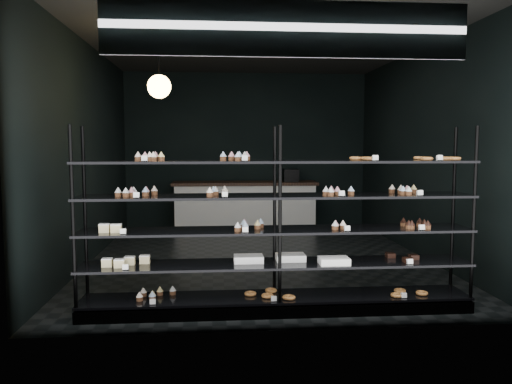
% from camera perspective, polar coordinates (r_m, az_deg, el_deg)
% --- Properties ---
extents(room, '(5.01, 6.01, 3.20)m').
position_cam_1_polar(room, '(7.48, 0.33, 4.50)').
color(room, black).
rests_on(room, ground).
extents(display_shelf, '(4.00, 0.50, 1.91)m').
position_cam_1_polar(display_shelf, '(5.16, 2.18, -6.80)').
color(display_shelf, black).
rests_on(display_shelf, room).
extents(signage, '(3.30, 0.05, 0.50)m').
position_cam_1_polar(signage, '(4.69, 3.62, 18.10)').
color(signage, '#0B1439').
rests_on(signage, room).
extents(pendant_lamp, '(0.30, 0.30, 0.88)m').
position_cam_1_polar(pendant_lamp, '(6.52, -11.01, 11.76)').
color(pendant_lamp, black).
rests_on(pendant_lamp, room).
extents(service_counter, '(2.88, 0.65, 1.23)m').
position_cam_1_polar(service_counter, '(10.05, -1.20, -1.55)').
color(service_counter, beige).
rests_on(service_counter, room).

